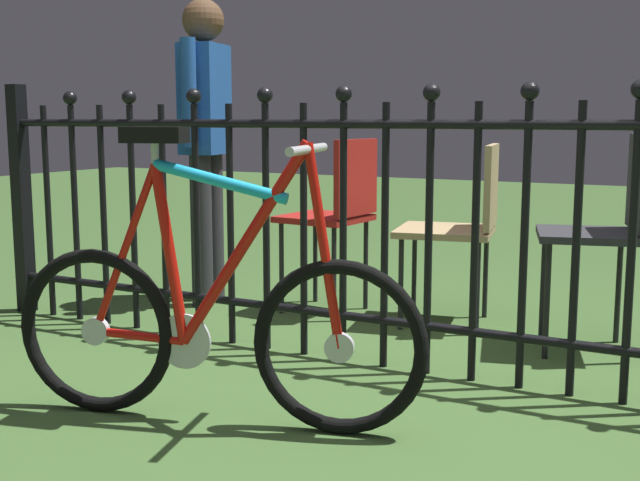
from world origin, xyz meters
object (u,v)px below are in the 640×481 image
person_visitor (205,126)px  chair_tan (464,217)px  chair_red (337,207)px  bicycle (212,322)px  chair_charcoal (608,219)px

person_visitor → chair_tan: bearing=7.8°
chair_red → person_visitor: person_visitor is taller
person_visitor → chair_red: bearing=8.6°
chair_tan → person_visitor: size_ratio=0.54×
chair_red → bicycle: bearing=-77.9°
bicycle → person_visitor: 1.83m
chair_red → chair_charcoal: chair_charcoal is taller
bicycle → chair_red: bicycle is taller
bicycle → chair_charcoal: (0.96, 1.42, 0.23)m
bicycle → person_visitor: size_ratio=0.86×
bicycle → chair_charcoal: 1.73m
chair_red → person_visitor: size_ratio=0.56×
bicycle → chair_charcoal: bicycle is taller
chair_tan → chair_charcoal: 0.68m
chair_red → chair_tan: 0.62m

